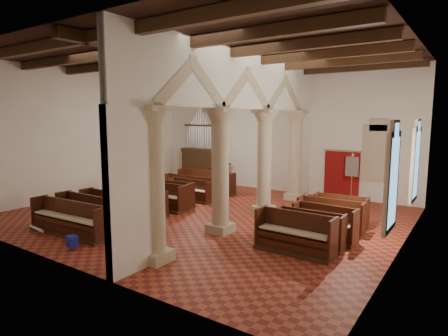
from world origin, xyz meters
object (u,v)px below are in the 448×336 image
lectern (226,176)px  pipe_organ (200,159)px  processional_banner (351,189)px  aisle_pew_0 (295,239)px  nave_pew_0 (69,224)px

lectern → pipe_organ: bearing=168.1°
lectern → processional_banner: size_ratio=0.59×
processional_banner → aisle_pew_0: bearing=-90.2°
aisle_pew_0 → lectern: bearing=136.0°
pipe_organ → lectern: bearing=-0.4°
pipe_organ → aisle_pew_0: 11.72m
pipe_organ → aisle_pew_0: bearing=-39.0°
processional_banner → lectern: bearing=169.3°
lectern → processional_banner: (7.07, -1.06, 0.22)m
aisle_pew_0 → processional_banner: bearing=93.2°
lectern → nave_pew_0: (0.57, -9.92, -0.21)m
nave_pew_0 → aisle_pew_0: aisle_pew_0 is taller
processional_banner → aisle_pew_0: (0.21, -6.28, -0.40)m
lectern → nave_pew_0: bearing=-98.3°
lectern → aisle_pew_0: bearing=-56.8°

